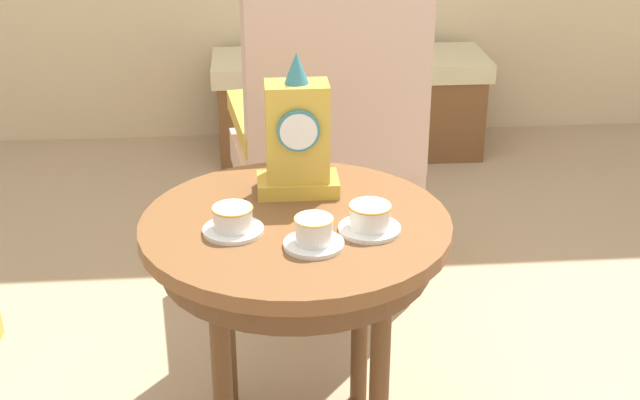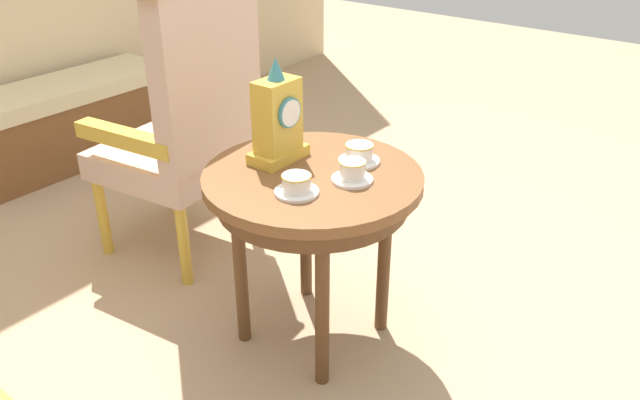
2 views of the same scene
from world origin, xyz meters
TOP-DOWN VIEW (x-y plane):
  - side_table at (0.05, -0.03)m, footprint 0.69×0.69m
  - teacup_left at (-0.09, -0.08)m, footprint 0.13×0.13m
  - teacup_right at (0.08, -0.16)m, footprint 0.13×0.13m
  - teacup_center at (0.20, -0.10)m, footprint 0.13×0.13m
  - mantel_clock at (0.06, 0.12)m, footprint 0.19×0.11m
  - armchair at (0.19, 0.69)m, footprint 0.60×0.59m
  - window_bench at (0.39, 1.95)m, footprint 1.20×0.40m

SIDE VIEW (x-z plane):
  - window_bench at x=0.39m, z-range 0.00..0.44m
  - side_table at x=0.05m, z-range 0.23..0.86m
  - armchair at x=0.19m, z-range 0.02..1.16m
  - teacup_left at x=-0.09m, z-range 0.62..0.68m
  - teacup_center at x=0.20m, z-range 0.62..0.68m
  - teacup_right at x=0.08m, z-range 0.62..0.69m
  - mantel_clock at x=0.06m, z-range 0.59..0.93m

